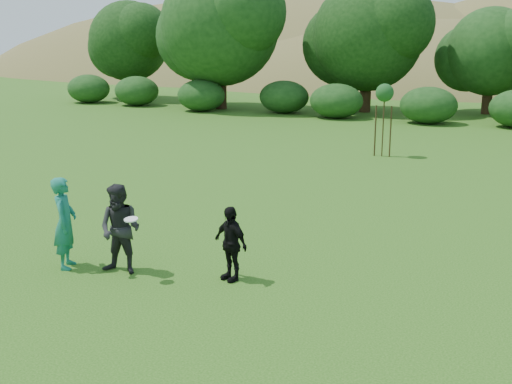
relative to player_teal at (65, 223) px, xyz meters
The scene contains 8 objects.
ground 2.94m from the player_teal, ahead, with size 120.00×120.00×0.00m, color #19470C.
player_teal is the anchor object (origin of this frame).
player_grey 1.23m from the player_teal, ahead, with size 0.89×0.69×1.82m, color #232325.
player_black 3.48m from the player_teal, 12.14° to the left, with size 0.87×0.36×1.49m, color black.
frisbee 1.69m from the player_teal, ahead, with size 0.27×0.27×0.06m.
sapling 15.36m from the player_teal, 78.20° to the left, with size 0.70×0.70×2.85m.
hillside 70.11m from the player_teal, 88.18° to the left, with size 150.00×72.00×52.00m.
tree_row 29.97m from the player_teal, 78.39° to the left, with size 53.92×10.38×9.62m.
Camera 1 is at (5.84, -10.32, 4.67)m, focal length 45.00 mm.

